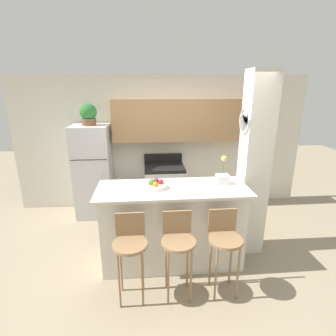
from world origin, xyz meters
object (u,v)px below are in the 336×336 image
at_px(fruit_bowl, 156,185).
at_px(stove_range, 164,188).
at_px(refrigerator, 93,171).
at_px(bar_stool_mid, 178,242).
at_px(potted_plant_on_fridge, 88,114).
at_px(bar_stool_right, 224,240).
at_px(bar_stool_left, 130,245).
at_px(trash_bin, 124,208).
at_px(orchid_vase, 223,177).

bearing_deg(fruit_bowl, stove_range, 81.91).
xyz_separation_m(refrigerator, bar_stool_mid, (1.30, -2.17, -0.16)).
bearing_deg(potted_plant_on_fridge, bar_stool_right, -49.94).
relative_size(bar_stool_right, fruit_bowl, 3.70).
bearing_deg(bar_stool_right, refrigerator, 130.06).
height_order(stove_range, potted_plant_on_fridge, potted_plant_on_fridge).
xyz_separation_m(refrigerator, potted_plant_on_fridge, (-0.00, 0.00, 1.04)).
height_order(bar_stool_left, potted_plant_on_fridge, potted_plant_on_fridge).
height_order(bar_stool_left, bar_stool_mid, same).
height_order(bar_stool_mid, trash_bin, bar_stool_mid).
relative_size(bar_stool_mid, bar_stool_right, 1.00).
relative_size(refrigerator, bar_stool_right, 1.68).
relative_size(stove_range, potted_plant_on_fridge, 2.88).
bearing_deg(potted_plant_on_fridge, bar_stool_left, -70.49).
bearing_deg(fruit_bowl, trash_bin, 111.74).
height_order(bar_stool_left, trash_bin, bar_stool_left).
distance_m(refrigerator, stove_range, 1.36).
bearing_deg(potted_plant_on_fridge, stove_range, 0.62).
height_order(potted_plant_on_fridge, trash_bin, potted_plant_on_fridge).
bearing_deg(trash_bin, bar_stool_right, -56.78).
bearing_deg(refrigerator, bar_stool_right, -49.94).
xyz_separation_m(refrigerator, fruit_bowl, (1.08, -1.57, 0.29)).
bearing_deg(bar_stool_left, refrigerator, 109.51).
relative_size(refrigerator, stove_range, 1.58).
xyz_separation_m(fruit_bowl, trash_bin, (-0.54, 1.35, -0.95)).
bearing_deg(trash_bin, stove_range, 16.64).
bearing_deg(stove_range, trash_bin, -163.36).
bearing_deg(bar_stool_left, bar_stool_mid, 0.00).
xyz_separation_m(orchid_vase, trash_bin, (-1.43, 1.28, -1.00)).
xyz_separation_m(stove_range, bar_stool_left, (-0.54, -2.18, 0.22)).
bearing_deg(trash_bin, bar_stool_left, -83.43).
xyz_separation_m(bar_stool_mid, bar_stool_right, (0.53, 0.00, 0.00)).
height_order(stove_range, fruit_bowl, fruit_bowl).
distance_m(bar_stool_mid, trash_bin, 2.15).
relative_size(fruit_bowl, trash_bin, 0.71).
height_order(stove_range, orchid_vase, orchid_vase).
height_order(refrigerator, fruit_bowl, refrigerator).
height_order(refrigerator, bar_stool_right, refrigerator).
distance_m(potted_plant_on_fridge, trash_bin, 1.79).
bearing_deg(stove_range, bar_stool_mid, -90.29).
xyz_separation_m(bar_stool_left, trash_bin, (-0.23, 1.95, -0.49)).
relative_size(potted_plant_on_fridge, fruit_bowl, 1.37).
distance_m(bar_stool_left, trash_bin, 2.03).
bearing_deg(potted_plant_on_fridge, trash_bin, -21.51).
height_order(bar_stool_right, potted_plant_on_fridge, potted_plant_on_fridge).
xyz_separation_m(refrigerator, bar_stool_left, (0.77, -2.17, -0.16)).
relative_size(potted_plant_on_fridge, orchid_vase, 0.97).
distance_m(stove_range, bar_stool_right, 2.25).
height_order(stove_range, trash_bin, stove_range).
height_order(bar_stool_mid, bar_stool_right, same).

